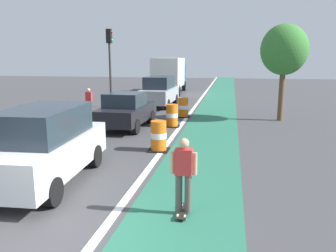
% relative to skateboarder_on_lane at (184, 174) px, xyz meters
% --- Properties ---
extents(ground_plane, '(100.00, 100.00, 0.00)m').
position_rel_skateboarder_on_lane_xyz_m(ground_plane, '(-2.35, -1.86, -0.91)').
color(ground_plane, '#424244').
extents(bike_lane_strip, '(2.50, 80.00, 0.01)m').
position_rel_skateboarder_on_lane_xyz_m(bike_lane_strip, '(0.05, 10.14, -0.91)').
color(bike_lane_strip, '#286B51').
rests_on(bike_lane_strip, ground).
extents(lane_divider_stripe, '(0.20, 80.00, 0.01)m').
position_rel_skateboarder_on_lane_xyz_m(lane_divider_stripe, '(-1.45, 10.14, -0.91)').
color(lane_divider_stripe, silver).
rests_on(lane_divider_stripe, ground).
extents(skateboarder_on_lane, '(0.57, 0.80, 1.69)m').
position_rel_skateboarder_on_lane_xyz_m(skateboarder_on_lane, '(0.00, 0.00, 0.00)').
color(skateboarder_on_lane, black).
rests_on(skateboarder_on_lane, ground).
extents(parked_suv_nearest, '(2.12, 4.70, 2.04)m').
position_rel_skateboarder_on_lane_xyz_m(parked_suv_nearest, '(-3.89, 1.24, 0.12)').
color(parked_suv_nearest, silver).
rests_on(parked_suv_nearest, ground).
extents(parked_sedan_second, '(2.04, 4.17, 1.70)m').
position_rel_skateboarder_on_lane_xyz_m(parked_sedan_second, '(-3.92, 8.48, -0.08)').
color(parked_sedan_second, black).
rests_on(parked_sedan_second, ground).
extents(parked_suv_third, '(2.00, 4.64, 2.04)m').
position_rel_skateboarder_on_lane_xyz_m(parked_suv_third, '(-3.87, 15.88, 0.12)').
color(parked_suv_third, '#9EA0A5').
rests_on(parked_suv_third, ground).
extents(traffic_barrel_front, '(0.73, 0.73, 1.09)m').
position_rel_skateboarder_on_lane_xyz_m(traffic_barrel_front, '(-1.58, 4.86, -0.38)').
color(traffic_barrel_front, orange).
rests_on(traffic_barrel_front, ground).
extents(traffic_barrel_mid, '(0.73, 0.73, 1.09)m').
position_rel_skateboarder_on_lane_xyz_m(traffic_barrel_mid, '(-1.85, 9.20, -0.38)').
color(traffic_barrel_mid, orange).
rests_on(traffic_barrel_mid, ground).
extents(traffic_barrel_back, '(0.73, 0.73, 1.09)m').
position_rel_skateboarder_on_lane_xyz_m(traffic_barrel_back, '(-1.68, 11.96, -0.38)').
color(traffic_barrel_back, orange).
rests_on(traffic_barrel_back, ground).
extents(delivery_truck_down_block, '(2.59, 7.68, 3.23)m').
position_rel_skateboarder_on_lane_xyz_m(delivery_truck_down_block, '(-4.65, 24.17, 0.94)').
color(delivery_truck_down_block, silver).
rests_on(delivery_truck_down_block, ground).
extents(traffic_light_corner, '(0.41, 0.32, 5.10)m').
position_rel_skateboarder_on_lane_xyz_m(traffic_light_corner, '(-6.95, 14.76, 2.59)').
color(traffic_light_corner, '#2D2D2D').
rests_on(traffic_light_corner, ground).
extents(pedestrian_crossing, '(0.34, 0.20, 1.61)m').
position_rel_skateboarder_on_lane_xyz_m(pedestrian_crossing, '(-6.93, 11.09, -0.05)').
color(pedestrian_crossing, '#33333D').
rests_on(pedestrian_crossing, ground).
extents(street_tree_sidewalk, '(2.40, 2.40, 5.00)m').
position_rel_skateboarder_on_lane_xyz_m(street_tree_sidewalk, '(3.54, 11.85, 2.76)').
color(street_tree_sidewalk, brown).
rests_on(street_tree_sidewalk, ground).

